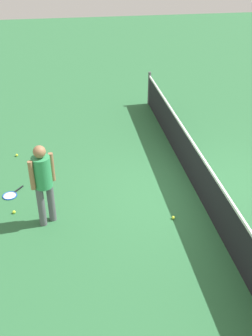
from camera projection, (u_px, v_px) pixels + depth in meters
ground_plane at (195, 189)px, 8.70m from camera, size 40.00×40.00×0.00m
court_net at (197, 170)px, 8.44m from camera, size 10.09×0.09×1.07m
player_near_side at (43, 179)px, 7.21m from camera, size 0.47×0.48×1.70m
tennis_racket_near_player at (11, 195)px, 8.49m from camera, size 0.56×0.50×0.03m
tennis_ball_near_player at (17, 155)px, 9.93m from camera, size 0.07×0.07×0.07m
tennis_ball_by_net at (14, 212)px, 7.95m from camera, size 0.07×0.07×0.07m
tennis_ball_baseline at (173, 218)px, 7.80m from camera, size 0.07×0.07×0.07m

